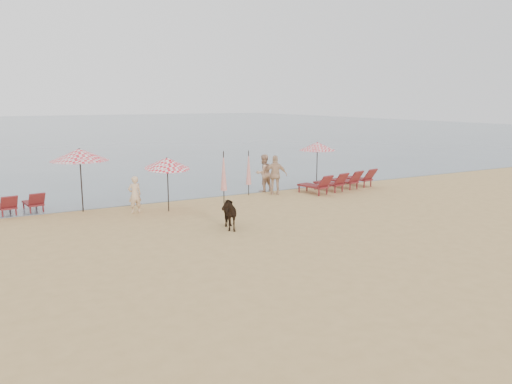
{
  "coord_description": "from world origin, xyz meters",
  "views": [
    {
      "loc": [
        -9.08,
        -11.5,
        4.58
      ],
      "look_at": [
        0.0,
        5.0,
        1.1
      ],
      "focal_mm": 35.0,
      "sensor_mm": 36.0,
      "label": 1
    }
  ],
  "objects_px": {
    "lounger_cluster_right": "(340,181)",
    "umbrella_closed_left": "(224,171)",
    "cow": "(227,212)",
    "beachgoer_right_a": "(264,173)",
    "umbrella_open_right": "(317,146)",
    "umbrella_open_left_a": "(80,155)",
    "beachgoer_left": "(135,195)",
    "beachgoer_right_b": "(275,175)",
    "lounger_cluster_left": "(7,205)",
    "umbrella_open_left_b": "(167,163)",
    "umbrella_closed_right": "(249,168)"
  },
  "relations": [
    {
      "from": "umbrella_open_left_a",
      "to": "umbrella_open_right",
      "type": "distance_m",
      "value": 12.33
    },
    {
      "from": "lounger_cluster_left",
      "to": "lounger_cluster_right",
      "type": "xyz_separation_m",
      "value": [
        15.38,
        -1.9,
        0.06
      ]
    },
    {
      "from": "cow",
      "to": "umbrella_open_left_a",
      "type": "bearing_deg",
      "value": 138.45
    },
    {
      "from": "umbrella_open_right",
      "to": "beachgoer_left",
      "type": "distance_m",
      "value": 10.72
    },
    {
      "from": "lounger_cluster_left",
      "to": "umbrella_closed_left",
      "type": "relative_size",
      "value": 1.23
    },
    {
      "from": "lounger_cluster_left",
      "to": "umbrella_open_right",
      "type": "distance_m",
      "value": 15.22
    },
    {
      "from": "umbrella_closed_left",
      "to": "cow",
      "type": "relative_size",
      "value": 1.63
    },
    {
      "from": "lounger_cluster_right",
      "to": "beachgoer_right_a",
      "type": "bearing_deg",
      "value": 145.9
    },
    {
      "from": "cow",
      "to": "beachgoer_right_b",
      "type": "height_order",
      "value": "beachgoer_right_b"
    },
    {
      "from": "umbrella_open_left_b",
      "to": "lounger_cluster_right",
      "type": "bearing_deg",
      "value": 26.42
    },
    {
      "from": "lounger_cluster_left",
      "to": "umbrella_open_left_a",
      "type": "height_order",
      "value": "umbrella_open_left_a"
    },
    {
      "from": "umbrella_closed_right",
      "to": "beachgoer_left",
      "type": "bearing_deg",
      "value": -169.1
    },
    {
      "from": "lounger_cluster_right",
      "to": "umbrella_open_right",
      "type": "distance_m",
      "value": 2.38
    },
    {
      "from": "umbrella_closed_right",
      "to": "beachgoer_right_a",
      "type": "relative_size",
      "value": 1.16
    },
    {
      "from": "lounger_cluster_left",
      "to": "lounger_cluster_right",
      "type": "height_order",
      "value": "lounger_cluster_right"
    },
    {
      "from": "umbrella_open_left_b",
      "to": "beachgoer_left",
      "type": "distance_m",
      "value": 1.85
    },
    {
      "from": "lounger_cluster_left",
      "to": "cow",
      "type": "xyz_separation_m",
      "value": [
        6.82,
        -6.27,
        0.2
      ]
    },
    {
      "from": "umbrella_open_left_a",
      "to": "umbrella_closed_right",
      "type": "relative_size",
      "value": 1.21
    },
    {
      "from": "lounger_cluster_right",
      "to": "umbrella_closed_left",
      "type": "xyz_separation_m",
      "value": [
        -6.67,
        -0.12,
        0.97
      ]
    },
    {
      "from": "umbrella_open_right",
      "to": "umbrella_closed_right",
      "type": "relative_size",
      "value": 1.08
    },
    {
      "from": "lounger_cluster_left",
      "to": "lounger_cluster_right",
      "type": "bearing_deg",
      "value": -15.27
    },
    {
      "from": "umbrella_open_right",
      "to": "beachgoer_left",
      "type": "xyz_separation_m",
      "value": [
        -10.47,
        -1.85,
        -1.37
      ]
    },
    {
      "from": "beachgoer_right_a",
      "to": "umbrella_closed_left",
      "type": "bearing_deg",
      "value": 21.56
    },
    {
      "from": "umbrella_open_left_a",
      "to": "lounger_cluster_left",
      "type": "bearing_deg",
      "value": 176.38
    },
    {
      "from": "umbrella_open_left_a",
      "to": "lounger_cluster_right",
      "type": "bearing_deg",
      "value": 7.19
    },
    {
      "from": "lounger_cluster_left",
      "to": "beachgoer_left",
      "type": "xyz_separation_m",
      "value": [
        4.65,
        -2.08,
        0.36
      ]
    },
    {
      "from": "cow",
      "to": "beachgoer_right_a",
      "type": "height_order",
      "value": "beachgoer_right_a"
    },
    {
      "from": "lounger_cluster_left",
      "to": "cow",
      "type": "relative_size",
      "value": 2.0
    },
    {
      "from": "umbrella_open_left_b",
      "to": "umbrella_open_left_a",
      "type": "bearing_deg",
      "value": 174.99
    },
    {
      "from": "lounger_cluster_left",
      "to": "umbrella_open_left_b",
      "type": "distance_m",
      "value": 6.64
    },
    {
      "from": "umbrella_open_left_b",
      "to": "umbrella_closed_right",
      "type": "xyz_separation_m",
      "value": [
        4.6,
        1.53,
        -0.68
      ]
    },
    {
      "from": "umbrella_open_right",
      "to": "beachgoer_right_b",
      "type": "xyz_separation_m",
      "value": [
        -3.3,
        -1.14,
        -1.17
      ]
    },
    {
      "from": "umbrella_closed_right",
      "to": "umbrella_open_right",
      "type": "bearing_deg",
      "value": 8.92
    },
    {
      "from": "umbrella_closed_right",
      "to": "beachgoer_right_b",
      "type": "xyz_separation_m",
      "value": [
        1.27,
        -0.42,
        -0.38
      ]
    },
    {
      "from": "lounger_cluster_left",
      "to": "beachgoer_right_b",
      "type": "relative_size",
      "value": 1.49
    },
    {
      "from": "umbrella_closed_left",
      "to": "lounger_cluster_right",
      "type": "bearing_deg",
      "value": 1.06
    },
    {
      "from": "beachgoer_left",
      "to": "beachgoer_right_b",
      "type": "distance_m",
      "value": 7.2
    },
    {
      "from": "umbrella_open_right",
      "to": "umbrella_closed_right",
      "type": "distance_m",
      "value": 4.69
    },
    {
      "from": "lounger_cluster_left",
      "to": "beachgoer_left",
      "type": "bearing_deg",
      "value": -32.29
    },
    {
      "from": "umbrella_open_left_b",
      "to": "beachgoer_right_b",
      "type": "bearing_deg",
      "value": 33.62
    },
    {
      "from": "cow",
      "to": "beachgoer_right_a",
      "type": "bearing_deg",
      "value": 62.44
    },
    {
      "from": "lounger_cluster_right",
      "to": "beachgoer_left",
      "type": "height_order",
      "value": "beachgoer_left"
    },
    {
      "from": "lounger_cluster_right",
      "to": "beachgoer_right_a",
      "type": "distance_m",
      "value": 4.01
    },
    {
      "from": "umbrella_open_right",
      "to": "beachgoer_right_a",
      "type": "height_order",
      "value": "umbrella_open_right"
    },
    {
      "from": "umbrella_closed_right",
      "to": "beachgoer_right_a",
      "type": "bearing_deg",
      "value": 25.13
    },
    {
      "from": "cow",
      "to": "umbrella_open_right",
      "type": "bearing_deg",
      "value": 48.24
    },
    {
      "from": "lounger_cluster_right",
      "to": "umbrella_open_right",
      "type": "relative_size",
      "value": 1.92
    },
    {
      "from": "lounger_cluster_left",
      "to": "umbrella_open_left_a",
      "type": "xyz_separation_m",
      "value": [
        2.8,
        -0.79,
        1.97
      ]
    },
    {
      "from": "lounger_cluster_left",
      "to": "umbrella_closed_right",
      "type": "height_order",
      "value": "umbrella_closed_right"
    },
    {
      "from": "umbrella_open_right",
      "to": "cow",
      "type": "bearing_deg",
      "value": -126.57
    }
  ]
}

